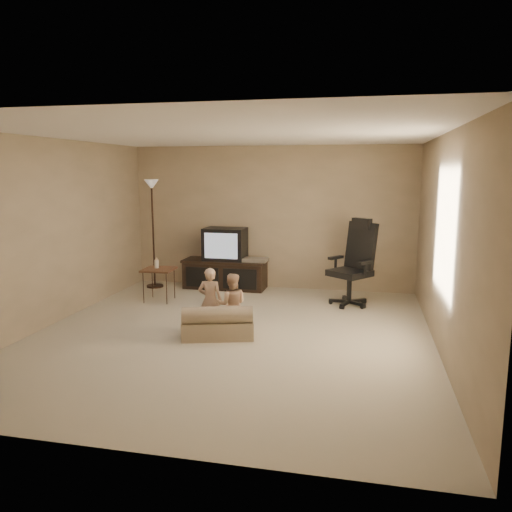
{
  "coord_description": "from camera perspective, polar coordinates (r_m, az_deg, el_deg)",
  "views": [
    {
      "loc": [
        1.61,
        -5.88,
        2.06
      ],
      "look_at": [
        0.2,
        0.6,
        0.93
      ],
      "focal_mm": 35.0,
      "sensor_mm": 36.0,
      "label": 1
    }
  ],
  "objects": [
    {
      "name": "tv_stand",
      "position": [
        8.86,
        -3.51,
        -0.84
      ],
      "size": [
        1.51,
        0.58,
        1.08
      ],
      "rotation": [
        0.0,
        0.0,
        -0.02
      ],
      "color": "black",
      "rests_on": "floor"
    },
    {
      "name": "office_chair",
      "position": [
        7.9,
        11.05,
        -2.04
      ],
      "size": [
        0.87,
        0.87,
        1.34
      ],
      "rotation": [
        0.0,
        0.0,
        -0.66
      ],
      "color": "black",
      "rests_on": "floor"
    },
    {
      "name": "floor_lamp",
      "position": [
        8.99,
        -11.76,
        5.25
      ],
      "size": [
        0.3,
        0.3,
        1.92
      ],
      "color": "black",
      "rests_on": "floor"
    },
    {
      "name": "toddler_right",
      "position": [
        6.35,
        -2.8,
        -5.54
      ],
      "size": [
        0.42,
        0.29,
        0.8
      ],
      "primitive_type": "imported",
      "rotation": [
        0.0,
        0.0,
        3.36
      ],
      "color": "#DAAC88",
      "rests_on": "floor"
    },
    {
      "name": "room_shell",
      "position": [
        6.13,
        -3.01,
        4.57
      ],
      "size": [
        5.5,
        5.5,
        5.5
      ],
      "color": "white",
      "rests_on": "floor"
    },
    {
      "name": "child_sofa",
      "position": [
        6.31,
        -4.41,
        -7.77
      ],
      "size": [
        0.98,
        0.72,
        0.43
      ],
      "rotation": [
        0.0,
        0.0,
        0.28
      ],
      "color": "tan",
      "rests_on": "floor"
    },
    {
      "name": "toddler_left",
      "position": [
        6.46,
        -5.26,
        -5.05
      ],
      "size": [
        0.33,
        0.26,
        0.85
      ],
      "primitive_type": "imported",
      "rotation": [
        0.0,
        0.0,
        3.25
      ],
      "color": "#DAAC88",
      "rests_on": "floor"
    },
    {
      "name": "floor",
      "position": [
        6.44,
        -2.88,
        -9.01
      ],
      "size": [
        5.5,
        5.5,
        0.0
      ],
      "primitive_type": "plane",
      "color": "#BBB195",
      "rests_on": "ground"
    },
    {
      "name": "side_table",
      "position": [
        8.11,
        -11.08,
        -1.53
      ],
      "size": [
        0.5,
        0.5,
        0.71
      ],
      "rotation": [
        0.0,
        0.0,
        0.05
      ],
      "color": "brown",
      "rests_on": "floor"
    }
  ]
}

